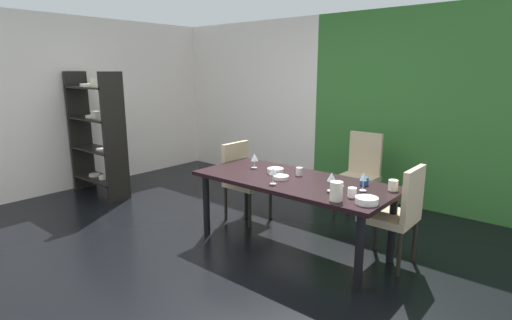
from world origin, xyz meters
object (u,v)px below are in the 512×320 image
at_px(serving_bowl_east, 275,171).
at_px(chair_head_far, 360,170).
at_px(serving_bowl_near_shelf, 367,200).
at_px(cup_center, 364,181).
at_px(cup_front, 352,192).
at_px(chair_left_far, 243,177).
at_px(cup_south, 393,185).
at_px(display_shelf, 96,134).
at_px(wine_glass_north, 273,172).
at_px(chair_right_far, 398,211).
at_px(pitcher_corner, 336,191).
at_px(wine_glass_rear, 332,177).
at_px(wine_glass_left, 254,157).
at_px(dining_table, 293,187).
at_px(cup_near_window, 299,171).
at_px(serving_bowl_right, 281,177).
at_px(wine_glass_west, 364,177).

bearing_deg(serving_bowl_east, chair_head_far, 76.81).
bearing_deg(serving_bowl_near_shelf, cup_center, 117.42).
height_order(serving_bowl_east, cup_front, cup_front).
relative_size(chair_left_far, chair_head_far, 0.91).
xyz_separation_m(chair_left_far, cup_south, (1.82, -0.05, 0.25)).
distance_m(display_shelf, serving_bowl_near_shelf, 4.02).
bearing_deg(cup_center, serving_bowl_near_shelf, -62.58).
xyz_separation_m(chair_head_far, wine_glass_north, (-0.09, -1.65, 0.29)).
relative_size(chair_right_far, pitcher_corner, 5.82).
bearing_deg(chair_head_far, wine_glass_rear, 106.29).
relative_size(serving_bowl_near_shelf, cup_front, 2.25).
xyz_separation_m(chair_left_far, serving_bowl_east, (0.67, -0.24, 0.23)).
distance_m(chair_head_far, serving_bowl_near_shelf, 1.82).
distance_m(wine_glass_left, cup_south, 1.48).
relative_size(wine_glass_rear, serving_bowl_east, 1.01).
height_order(wine_glass_rear, cup_center, wine_glass_rear).
bearing_deg(dining_table, cup_near_window, 100.69).
xyz_separation_m(dining_table, wine_glass_left, (-0.58, 0.10, 0.19)).
height_order(cup_near_window, pitcher_corner, pitcher_corner).
bearing_deg(cup_near_window, chair_right_far, 9.27).
relative_size(chair_head_far, wine_glass_rear, 5.92).
bearing_deg(wine_glass_rear, chair_left_far, 163.65).
bearing_deg(chair_head_far, serving_bowl_right, 84.95).
bearing_deg(wine_glass_left, chair_head_far, 64.11).
bearing_deg(wine_glass_left, serving_bowl_near_shelf, -12.71).
relative_size(wine_glass_rear, serving_bowl_right, 1.10).
bearing_deg(pitcher_corner, cup_near_window, 145.43).
bearing_deg(serving_bowl_right, cup_center, 25.59).
distance_m(chair_left_far, cup_south, 1.84).
height_order(dining_table, wine_glass_west, wine_glass_west).
bearing_deg(serving_bowl_near_shelf, wine_glass_north, -177.76).
distance_m(chair_right_far, wine_glass_west, 0.46).
height_order(chair_head_far, pitcher_corner, chair_head_far).
distance_m(chair_right_far, wine_glass_rear, 0.69).
height_order(wine_glass_west, cup_near_window, wine_glass_west).
height_order(display_shelf, pitcher_corner, display_shelf).
bearing_deg(wine_glass_left, wine_glass_north, -33.98).
xyz_separation_m(chair_head_far, serving_bowl_near_shelf, (0.82, -1.61, 0.20)).
xyz_separation_m(wine_glass_north, cup_south, (0.93, 0.52, -0.07)).
bearing_deg(cup_center, chair_left_far, 178.03).
distance_m(wine_glass_north, cup_center, 0.84).
bearing_deg(cup_near_window, wine_glass_west, -5.54).
height_order(cup_center, pitcher_corner, pitcher_corner).
distance_m(chair_right_far, cup_center, 0.39).
xyz_separation_m(wine_glass_rear, cup_center, (0.14, 0.36, -0.09)).
bearing_deg(wine_glass_left, serving_bowl_right, -20.31).
bearing_deg(chair_head_far, serving_bowl_east, 76.81).
height_order(chair_right_far, wine_glass_north, chair_right_far).
relative_size(dining_table, cup_center, 25.30).
bearing_deg(chair_left_far, chair_right_far, 90.00).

